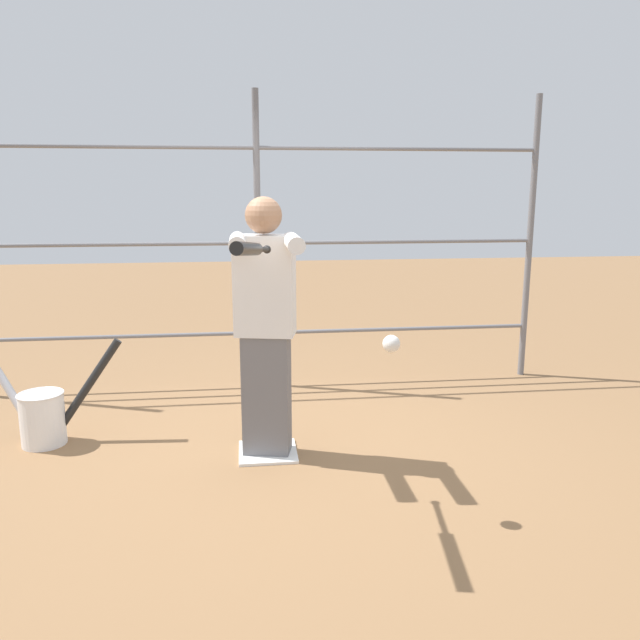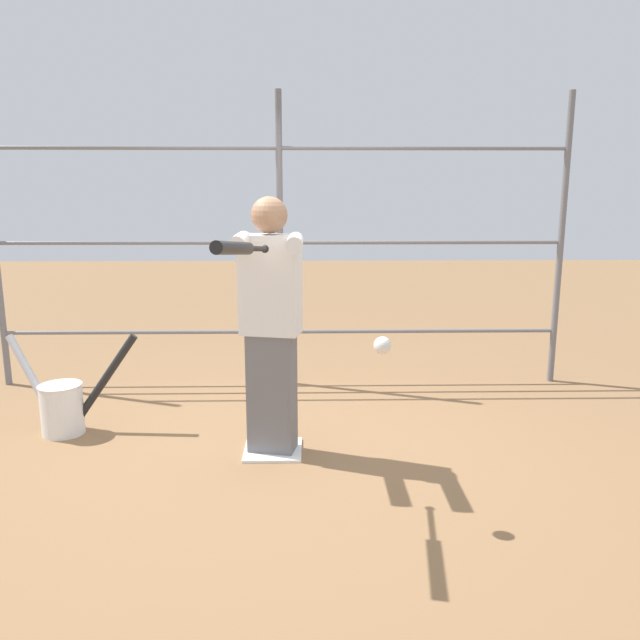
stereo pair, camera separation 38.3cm
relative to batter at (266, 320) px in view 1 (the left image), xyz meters
name	(u,v)px [view 1 (the left image)]	position (x,y,z in m)	size (l,w,h in m)	color
ground_plane	(268,453)	(0.00, -0.02, -0.95)	(24.00, 24.00, 0.00)	olive
home_plate	(268,452)	(0.00, -0.02, -0.94)	(0.40, 0.40, 0.02)	white
fence_backstop	(258,243)	(0.00, -1.62, 0.38)	(5.22, 0.06, 2.66)	slate
batter	(266,320)	(0.00, 0.00, 0.00)	(0.45, 0.66, 1.76)	slate
baseball_bat_swinging	(250,249)	(0.10, 0.95, 0.56)	(0.22, 0.84, 0.14)	black
softball_in_flight	(391,344)	(-0.65, 0.86, 0.03)	(0.10, 0.10, 0.10)	white
bat_bucket	(43,414)	(1.59, -0.40, -0.73)	(1.09, 0.50, 0.75)	white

